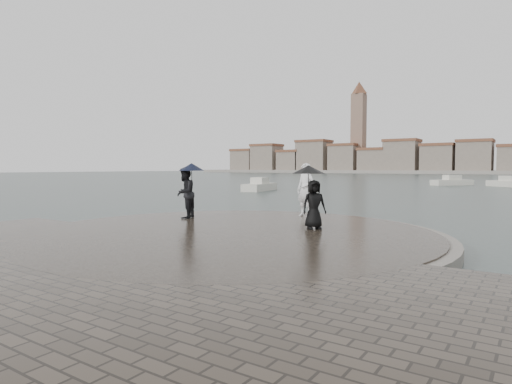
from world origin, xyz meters
The scene contains 8 objects.
ground centered at (0.00, 0.00, 0.00)m, with size 400.00×400.00×0.00m, color #2B3835.
kerb_ring centered at (0.00, 3.50, 0.16)m, with size 12.50×12.50×0.32m, color gray.
quay_tip centered at (0.00, 3.50, 0.18)m, with size 11.90×11.90×0.36m, color #2D261E.
statue centered at (0.10, 8.08, 1.39)m, with size 0.75×0.49×2.05m, color white.
visitor_left centered at (-3.24, 5.01, 1.47)m, with size 1.24×1.14×2.04m.
visitor_right centered at (1.80, 5.20, 1.49)m, with size 1.20×1.05×1.95m.
far_skyline centered at (-6.29, 160.71, 5.61)m, with size 260.00×20.00×37.00m.
boats centered at (2.02, 42.93, 0.38)m, with size 39.11×29.68×1.50m.
Camera 1 is at (7.65, -6.63, 2.24)m, focal length 30.00 mm.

